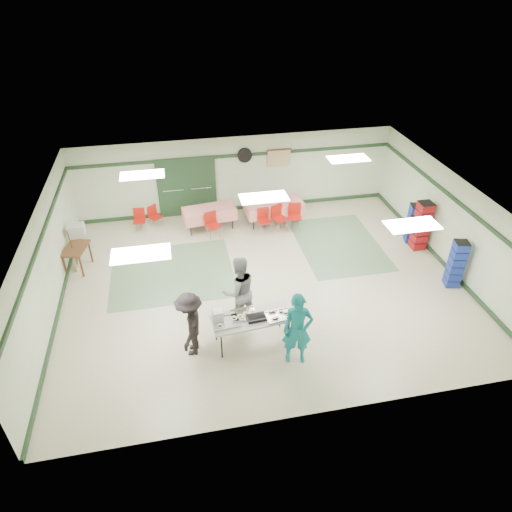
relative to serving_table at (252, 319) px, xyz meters
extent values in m
plane|color=beige|center=(0.74, 2.23, -0.72)|extent=(11.00, 11.00, 0.00)
plane|color=silver|center=(0.74, 2.23, 1.98)|extent=(11.00, 11.00, 0.00)
plane|color=beige|center=(0.74, 6.73, 0.63)|extent=(11.00, 0.00, 11.00)
plane|color=beige|center=(0.74, -2.27, 0.63)|extent=(11.00, 0.00, 11.00)
plane|color=beige|center=(-4.76, 2.23, 0.63)|extent=(0.00, 9.00, 9.00)
plane|color=beige|center=(6.24, 2.23, 0.63)|extent=(0.00, 9.00, 9.00)
cube|color=#1F3A21|center=(0.74, 6.70, 1.33)|extent=(11.00, 0.06, 0.10)
cube|color=#1F3A21|center=(0.74, 6.70, -0.66)|extent=(11.00, 0.06, 0.12)
cube|color=#1F3A21|center=(-4.73, 2.23, 1.33)|extent=(0.06, 9.00, 0.10)
cube|color=#1F3A21|center=(-4.73, 2.23, -0.66)|extent=(0.06, 9.00, 0.12)
cube|color=#1F3A21|center=(6.21, 2.23, 1.33)|extent=(0.06, 9.00, 0.10)
cube|color=#1F3A21|center=(6.21, 2.23, -0.66)|extent=(0.06, 9.00, 0.12)
cube|color=#648460|center=(-1.76, 3.23, -0.71)|extent=(3.50, 3.00, 0.01)
cube|color=#648460|center=(3.54, 3.73, -0.71)|extent=(2.50, 3.50, 0.01)
cube|color=gray|center=(-1.46, 6.67, 0.33)|extent=(0.90, 0.06, 2.10)
cube|color=gray|center=(-0.51, 6.67, 0.33)|extent=(0.90, 0.06, 2.10)
cube|color=#1F3A21|center=(-0.99, 6.65, 0.33)|extent=(2.00, 0.03, 2.15)
cylinder|color=black|center=(1.04, 6.67, 1.33)|extent=(0.50, 0.10, 0.50)
cube|color=tan|center=(2.24, 6.67, 1.13)|extent=(0.80, 0.02, 0.60)
cube|color=#9D9D98|center=(0.00, 0.00, 0.02)|extent=(1.94, 0.94, 0.04)
cylinder|color=black|center=(-0.78, -0.38, -0.36)|extent=(0.04, 0.04, 0.72)
cylinder|color=black|center=(0.84, -0.22, -0.36)|extent=(0.04, 0.04, 0.72)
cylinder|color=black|center=(-0.84, 0.22, -0.36)|extent=(0.04, 0.04, 0.72)
cylinder|color=black|center=(0.78, 0.38, -0.36)|extent=(0.04, 0.04, 0.72)
cube|color=silver|center=(0.60, -0.09, 0.06)|extent=(0.60, 0.47, 0.02)
cube|color=silver|center=(-0.17, 0.12, 0.06)|extent=(0.63, 0.51, 0.02)
cube|color=silver|center=(-0.63, -0.07, 0.06)|extent=(0.66, 0.52, 0.02)
cube|color=black|center=(0.09, -0.07, 0.08)|extent=(0.46, 0.31, 0.08)
cube|color=white|center=(-0.78, 0.07, 0.18)|extent=(0.26, 0.24, 0.27)
imported|color=#137988|center=(0.87, -0.76, 0.20)|extent=(0.73, 0.55, 1.83)
imported|color=gray|center=(-0.16, 0.84, 0.21)|extent=(1.05, 0.90, 1.86)
imported|color=black|center=(-1.43, -0.03, 0.12)|extent=(0.84, 1.19, 1.67)
cube|color=red|center=(1.83, 5.56, 0.02)|extent=(2.00, 0.99, 0.05)
cube|color=red|center=(1.83, 5.56, -0.17)|extent=(2.00, 1.01, 0.40)
cylinder|color=black|center=(1.05, 5.17, -0.36)|extent=(0.04, 0.04, 0.72)
cylinder|color=black|center=(2.66, 5.30, -0.36)|extent=(0.04, 0.04, 0.72)
cylinder|color=black|center=(1.00, 5.82, -0.36)|extent=(0.04, 0.04, 0.72)
cylinder|color=black|center=(2.60, 5.95, -0.36)|extent=(0.04, 0.04, 0.72)
cube|color=red|center=(-0.37, 5.56, 0.02)|extent=(1.78, 0.95, 0.05)
cube|color=red|center=(-0.37, 5.56, -0.17)|extent=(1.79, 0.96, 0.40)
cylinder|color=black|center=(-1.04, 5.19, -0.36)|extent=(0.04, 0.04, 0.72)
cylinder|color=black|center=(0.37, 5.37, -0.36)|extent=(0.04, 0.04, 0.72)
cylinder|color=black|center=(-1.11, 5.75, -0.36)|extent=(0.04, 0.04, 0.72)
cylinder|color=black|center=(0.30, 5.93, -0.36)|extent=(0.04, 0.04, 0.72)
cube|color=#B5190E|center=(1.88, 4.91, -0.25)|extent=(0.55, 0.55, 0.04)
cube|color=#B5190E|center=(1.80, 5.09, -0.02)|extent=(0.41, 0.20, 0.42)
cylinder|color=silver|center=(1.78, 4.69, -0.49)|extent=(0.02, 0.02, 0.45)
cylinder|color=silver|center=(2.10, 4.82, -0.49)|extent=(0.02, 0.02, 0.45)
cylinder|color=silver|center=(1.66, 5.00, -0.49)|extent=(0.02, 0.02, 0.45)
cylinder|color=silver|center=(1.97, 5.13, -0.49)|extent=(0.02, 0.02, 0.45)
cube|color=#B5190E|center=(1.36, 4.91, -0.28)|extent=(0.42, 0.42, 0.04)
cube|color=#B5190E|center=(1.34, 5.09, -0.07)|extent=(0.40, 0.07, 0.39)
cylinder|color=silver|center=(1.21, 4.74, -0.51)|extent=(0.02, 0.02, 0.41)
cylinder|color=silver|center=(1.52, 4.77, -0.51)|extent=(0.02, 0.02, 0.41)
cylinder|color=silver|center=(1.19, 5.05, -0.51)|extent=(0.02, 0.02, 0.41)
cylinder|color=silver|center=(1.50, 5.08, -0.51)|extent=(0.02, 0.02, 0.41)
cube|color=#B5190E|center=(2.39, 4.91, -0.25)|extent=(0.48, 0.48, 0.04)
cube|color=#B5190E|center=(2.42, 5.10, -0.02)|extent=(0.42, 0.11, 0.42)
cylinder|color=silver|center=(2.20, 4.77, -0.50)|extent=(0.02, 0.02, 0.44)
cylinder|color=silver|center=(2.53, 4.72, -0.50)|extent=(0.02, 0.02, 0.44)
cylinder|color=silver|center=(2.25, 5.10, -0.50)|extent=(0.02, 0.02, 0.44)
cylinder|color=silver|center=(2.58, 5.05, -0.50)|extent=(0.02, 0.02, 0.44)
cube|color=#B5190E|center=(-0.34, 4.91, -0.27)|extent=(0.51, 0.51, 0.04)
cube|color=#B5190E|center=(-0.39, 5.09, -0.04)|extent=(0.40, 0.16, 0.41)
cylinder|color=silver|center=(-0.45, 4.70, -0.50)|extent=(0.02, 0.02, 0.43)
cylinder|color=silver|center=(-0.13, 4.80, -0.50)|extent=(0.02, 0.02, 0.43)
cylinder|color=silver|center=(-0.54, 5.02, -0.50)|extent=(0.02, 0.02, 0.43)
cylinder|color=silver|center=(-0.23, 5.11, -0.50)|extent=(0.02, 0.02, 0.43)
cube|color=#B5190E|center=(-2.14, 5.96, -0.32)|extent=(0.51, 0.51, 0.04)
cube|color=#B5190E|center=(-2.24, 6.09, -0.12)|extent=(0.31, 0.26, 0.36)
cylinder|color=silver|center=(-2.16, 5.76, -0.53)|extent=(0.02, 0.02, 0.38)
cylinder|color=silver|center=(-1.93, 5.94, -0.53)|extent=(0.02, 0.02, 0.38)
cylinder|color=silver|center=(-2.34, 5.98, -0.53)|extent=(0.02, 0.02, 0.38)
cylinder|color=silver|center=(-2.11, 6.16, -0.53)|extent=(0.02, 0.02, 0.38)
cube|color=#B5190E|center=(-2.67, 5.76, -0.30)|extent=(0.41, 0.41, 0.04)
cube|color=#B5190E|center=(-2.65, 5.93, -0.10)|extent=(0.38, 0.07, 0.38)
cylinder|color=silver|center=(-2.83, 5.62, -0.52)|extent=(0.02, 0.02, 0.39)
cylinder|color=silver|center=(-2.53, 5.60, -0.52)|extent=(0.02, 0.02, 0.39)
cylinder|color=silver|center=(-2.80, 5.92, -0.52)|extent=(0.02, 0.02, 0.39)
cylinder|color=silver|center=(-2.51, 5.90, -0.52)|extent=(0.02, 0.02, 0.39)
cube|color=#1B3CA7|center=(5.89, 3.48, -0.07)|extent=(0.49, 0.49, 1.29)
cube|color=maroon|center=(5.89, 3.06, 0.08)|extent=(0.41, 0.41, 1.59)
cube|color=#1B3CA7|center=(5.89, 1.09, -0.01)|extent=(0.44, 0.44, 1.42)
cube|color=brown|center=(-4.41, 3.95, 0.00)|extent=(0.79, 1.03, 0.05)
cube|color=brown|center=(-4.73, 3.64, -0.37)|extent=(0.05, 0.05, 0.70)
cube|color=brown|center=(-4.27, 3.52, -0.37)|extent=(0.05, 0.05, 0.70)
cube|color=brown|center=(-4.55, 4.37, -0.37)|extent=(0.05, 0.05, 0.70)
cube|color=brown|center=(-4.09, 4.26, -0.37)|extent=(0.05, 0.05, 0.70)
cube|color=#B9B9B4|center=(-4.41, 4.61, 0.21)|extent=(0.48, 0.43, 0.37)
cylinder|color=brown|center=(-4.49, 3.97, -0.03)|extent=(0.08, 0.21, 1.32)
camera|label=1|loc=(-1.47, -7.82, 7.13)|focal=32.00mm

